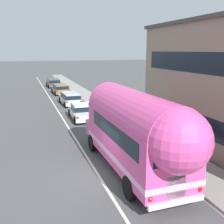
% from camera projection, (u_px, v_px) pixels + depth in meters
% --- Properties ---
extents(ground_plane, '(300.00, 300.00, 0.00)m').
position_uv_depth(ground_plane, '(100.00, 178.00, 12.88)').
color(ground_plane, '#4C4C4F').
extents(lane_markings, '(3.67, 80.00, 0.01)m').
position_uv_depth(lane_markings, '(81.00, 117.00, 24.47)').
color(lane_markings, silver).
rests_on(lane_markings, ground).
extents(sidewalk_slab, '(2.49, 90.00, 0.15)m').
position_uv_depth(sidewalk_slab, '(120.00, 119.00, 23.58)').
color(sidewalk_slab, gray).
rests_on(sidewalk_slab, ground).
extents(painted_bus, '(2.70, 10.33, 4.12)m').
position_uv_depth(painted_bus, '(137.00, 130.00, 12.70)').
color(painted_bus, '#EA4C9E').
rests_on(painted_bus, ground).
extents(car_lead, '(2.03, 4.48, 1.37)m').
position_uv_depth(car_lead, '(82.00, 111.00, 23.71)').
color(car_lead, white).
rests_on(car_lead, ground).
extents(car_second, '(2.00, 4.61, 1.37)m').
position_uv_depth(car_second, '(70.00, 98.00, 30.00)').
color(car_second, silver).
rests_on(car_second, ground).
extents(car_third, '(2.13, 4.35, 1.37)m').
position_uv_depth(car_third, '(60.00, 88.00, 37.31)').
color(car_third, olive).
rests_on(car_third, ground).
extents(car_fourth, '(2.03, 4.59, 1.37)m').
position_uv_depth(car_fourth, '(53.00, 82.00, 44.45)').
color(car_fourth, '#474C51').
rests_on(car_fourth, ground).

